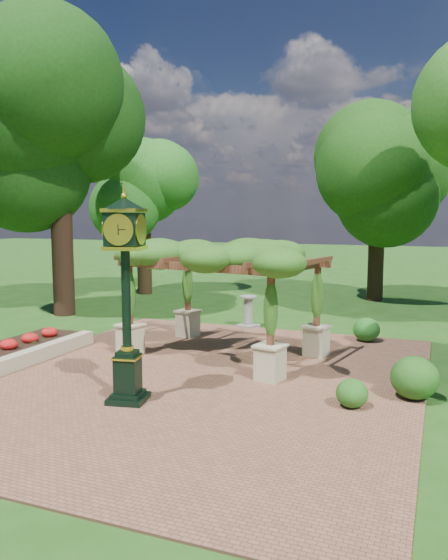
% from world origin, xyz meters
% --- Properties ---
extents(ground, '(120.00, 120.00, 0.00)m').
position_xyz_m(ground, '(0.00, 0.00, 0.00)').
color(ground, '#1E4714').
rests_on(ground, ground).
extents(brick_plaza, '(10.00, 12.00, 0.04)m').
position_xyz_m(brick_plaza, '(0.00, 1.00, 0.02)').
color(brick_plaza, brown).
rests_on(brick_plaza, ground).
extents(border_wall, '(0.35, 5.00, 0.40)m').
position_xyz_m(border_wall, '(-4.60, 0.50, 0.20)').
color(border_wall, '#C6B793').
rests_on(border_wall, ground).
extents(flower_bed, '(1.50, 5.00, 0.36)m').
position_xyz_m(flower_bed, '(-5.50, 0.50, 0.18)').
color(flower_bed, red).
rests_on(flower_bed, ground).
extents(pedestal_clock, '(0.99, 0.99, 4.26)m').
position_xyz_m(pedestal_clock, '(-0.72, -1.04, 2.55)').
color(pedestal_clock, black).
rests_on(pedestal_clock, brick_plaza).
extents(pergola, '(5.62, 4.13, 3.20)m').
position_xyz_m(pergola, '(-0.31, 3.19, 2.63)').
color(pergola, beige).
rests_on(pergola, brick_plaza).
extents(sundial, '(0.76, 0.76, 1.10)m').
position_xyz_m(sundial, '(-0.92, 7.05, 0.48)').
color(sundial, gray).
rests_on(sundial, ground).
extents(shrub_front, '(0.69, 0.69, 0.58)m').
position_xyz_m(shrub_front, '(3.63, 0.31, 0.33)').
color(shrub_front, '#235919').
rests_on(shrub_front, brick_plaza).
extents(shrub_mid, '(1.25, 1.25, 0.90)m').
position_xyz_m(shrub_mid, '(4.76, 1.32, 0.49)').
color(shrub_mid, '#225317').
rests_on(shrub_mid, brick_plaza).
extents(shrub_back, '(0.96, 0.96, 0.73)m').
position_xyz_m(shrub_back, '(3.15, 6.28, 0.40)').
color(shrub_back, '#1E5B1A').
rests_on(shrub_back, brick_plaza).
extents(tree_west_near, '(5.30, 5.30, 10.35)m').
position_xyz_m(tree_west_near, '(-8.35, 6.68, 7.11)').
color(tree_west_near, black).
rests_on(tree_west_near, ground).
extents(tree_west_far, '(4.22, 4.22, 7.64)m').
position_xyz_m(tree_west_far, '(-8.32, 12.81, 5.24)').
color(tree_west_far, black).
rests_on(tree_west_far, ground).
extents(tree_north, '(4.55, 4.55, 7.80)m').
position_xyz_m(tree_north, '(2.43, 14.84, 5.36)').
color(tree_north, '#312013').
rests_on(tree_north, ground).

